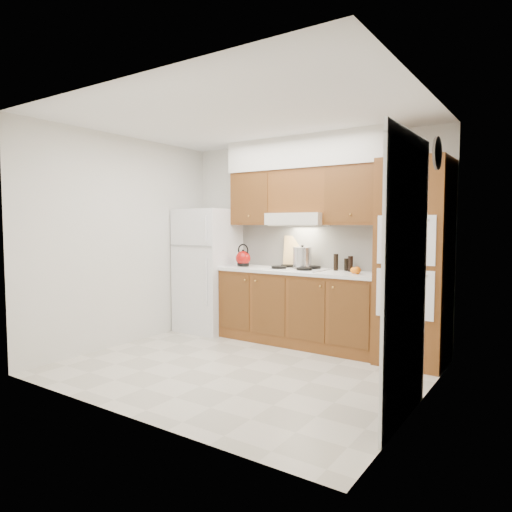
{
  "coord_description": "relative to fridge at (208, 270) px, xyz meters",
  "views": [
    {
      "loc": [
        2.75,
        -3.82,
        1.51
      ],
      "look_at": [
        -0.12,
        0.45,
        1.15
      ],
      "focal_mm": 32.0,
      "sensor_mm": 36.0,
      "label": 1
    }
  ],
  "objects": [
    {
      "name": "fridge",
      "position": [
        0.0,
        0.0,
        0.0
      ],
      "size": [
        0.75,
        0.72,
        1.72
      ],
      "primitive_type": "cube",
      "color": "white",
      "rests_on": "floor"
    },
    {
      "name": "orange_near",
      "position": [
        2.16,
        0.02,
        0.12
      ],
      "size": [
        0.07,
        0.07,
        0.07
      ],
      "primitive_type": "sphere",
      "rotation": [
        0.0,
        0.0,
        0.0
      ],
      "color": "#FE660D",
      "rests_on": "countertop"
    },
    {
      "name": "kettle",
      "position": [
        0.59,
        0.02,
        0.19
      ],
      "size": [
        0.25,
        0.25,
        0.2
      ],
      "primitive_type": "sphere",
      "rotation": [
        0.0,
        0.0,
        -0.31
      ],
      "color": "#970D0B",
      "rests_on": "countertop"
    },
    {
      "name": "backsplash",
      "position": [
        1.43,
        0.34,
        0.36
      ],
      "size": [
        2.11,
        0.03,
        0.56
      ],
      "primitive_type": "cube",
      "color": "white",
      "rests_on": "countertop"
    },
    {
      "name": "oven_cabinet",
      "position": [
        2.85,
        0.03,
        0.24
      ],
      "size": [
        0.7,
        0.65,
        2.2
      ],
      "primitive_type": "cube",
      "color": "brown",
      "rests_on": "floor"
    },
    {
      "name": "upper_cab_left",
      "position": [
        0.69,
        0.19,
        0.99
      ],
      "size": [
        0.63,
        0.33,
        0.7
      ],
      "primitive_type": "cube",
      "color": "brown",
      "rests_on": "wall_back"
    },
    {
      "name": "ceiling",
      "position": [
        1.41,
        -1.14,
        1.74
      ],
      "size": [
        3.6,
        3.6,
        0.0
      ],
      "primitive_type": "plane",
      "color": "white",
      "rests_on": "wall_back"
    },
    {
      "name": "condiment_b",
      "position": [
        2.05,
        0.2,
        0.17
      ],
      "size": [
        0.06,
        0.06,
        0.19
      ],
      "primitive_type": "cylinder",
      "rotation": [
        0.0,
        0.0,
        -0.05
      ],
      "color": "black",
      "rests_on": "countertop"
    },
    {
      "name": "countertop",
      "position": [
        1.43,
        0.05,
        0.06
      ],
      "size": [
        2.13,
        0.62,
        0.04
      ],
      "primitive_type": "cube",
      "color": "white",
      "rests_on": "base_cabinets"
    },
    {
      "name": "orange_far",
      "position": [
        2.22,
        -0.02,
        0.12
      ],
      "size": [
        0.1,
        0.1,
        0.09
      ],
      "primitive_type": "sphere",
      "rotation": [
        0.0,
        0.0,
        0.21
      ],
      "color": "orange",
      "rests_on": "countertop"
    },
    {
      "name": "floor",
      "position": [
        1.41,
        -1.14,
        -0.86
      ],
      "size": [
        3.6,
        3.6,
        0.0
      ],
      "primitive_type": "plane",
      "color": "beige",
      "rests_on": "ground"
    },
    {
      "name": "condiment_c",
      "position": [
        1.97,
        0.28,
        0.16
      ],
      "size": [
        0.06,
        0.06,
        0.15
      ],
      "primitive_type": "cylinder",
      "rotation": [
        0.0,
        0.0,
        -0.23
      ],
      "color": "black",
      "rests_on": "countertop"
    },
    {
      "name": "wall_right",
      "position": [
        3.21,
        -1.14,
        0.44
      ],
      "size": [
        0.02,
        3.0,
        2.6
      ],
      "primitive_type": "cube",
      "color": "silver",
      "rests_on": "floor"
    },
    {
      "name": "wall_clock",
      "position": [
        3.19,
        -0.59,
        1.29
      ],
      "size": [
        0.02,
        0.3,
        0.3
      ],
      "primitive_type": "cylinder",
      "rotation": [
        0.0,
        1.57,
        0.0
      ],
      "color": "#3F3833",
      "rests_on": "wall_right"
    },
    {
      "name": "condiment_a",
      "position": [
        1.86,
        0.21,
        0.18
      ],
      "size": [
        0.06,
        0.06,
        0.21
      ],
      "primitive_type": "cylinder",
      "rotation": [
        0.0,
        0.0,
        -0.03
      ],
      "color": "black",
      "rests_on": "countertop"
    },
    {
      "name": "upper_cab_right",
      "position": [
        2.12,
        0.19,
        0.99
      ],
      "size": [
        0.73,
        0.33,
        0.7
      ],
      "primitive_type": "cube",
      "color": "brown",
      "rests_on": "wall_back"
    },
    {
      "name": "cooktop",
      "position": [
        1.38,
        0.07,
        0.09
      ],
      "size": [
        0.74,
        0.5,
        0.01
      ],
      "primitive_type": "cube",
      "color": "white",
      "rests_on": "countertop"
    },
    {
      "name": "wall_back",
      "position": [
        1.41,
        0.36,
        0.44
      ],
      "size": [
        3.6,
        0.02,
        2.6
      ],
      "primitive_type": "cube",
      "color": "silver",
      "rests_on": "floor"
    },
    {
      "name": "stock_pot",
      "position": [
        1.44,
        0.12,
        0.23
      ],
      "size": [
        0.29,
        0.29,
        0.24
      ],
      "primitive_type": "cylinder",
      "rotation": [
        0.0,
        0.0,
        0.29
      ],
      "color": "silver",
      "rests_on": "cooktop"
    },
    {
      "name": "range_hood",
      "position": [
        1.38,
        0.13,
        0.71
      ],
      "size": [
        0.75,
        0.45,
        0.15
      ],
      "primitive_type": "cube",
      "color": "silver",
      "rests_on": "wall_back"
    },
    {
      "name": "base_cabinets",
      "position": [
        1.43,
        0.06,
        -0.41
      ],
      "size": [
        2.11,
        0.6,
        0.9
      ],
      "primitive_type": "cube",
      "color": "brown",
      "rests_on": "floor"
    },
    {
      "name": "soffit",
      "position": [
        1.43,
        0.18,
        1.54
      ],
      "size": [
        2.13,
        0.36,
        0.4
      ],
      "primitive_type": "cube",
      "color": "silver",
      "rests_on": "wall_back"
    },
    {
      "name": "upper_cab_over_hood",
      "position": [
        1.38,
        0.19,
        1.06
      ],
      "size": [
        0.75,
        0.33,
        0.55
      ],
      "primitive_type": "cube",
      "color": "brown",
      "rests_on": "range_hood"
    },
    {
      "name": "wall_left",
      "position": [
        -0.4,
        -1.14,
        0.44
      ],
      "size": [
        0.02,
        3.0,
        2.6
      ],
      "primitive_type": "cube",
      "color": "silver",
      "rests_on": "floor"
    },
    {
      "name": "doorway",
      "position": [
        3.19,
        -1.49,
        0.19
      ],
      "size": [
        0.02,
        0.9,
        2.1
      ],
      "primitive_type": "cube",
      "color": "black",
      "rests_on": "floor"
    },
    {
      "name": "cutting_board",
      "position": [
        1.24,
        0.31,
        0.28
      ],
      "size": [
        0.35,
        0.19,
        0.43
      ],
      "primitive_type": "cube",
      "rotation": [
        -0.21,
        0.0,
        0.27
      ],
      "color": "tan",
      "rests_on": "countertop"
    }
  ]
}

